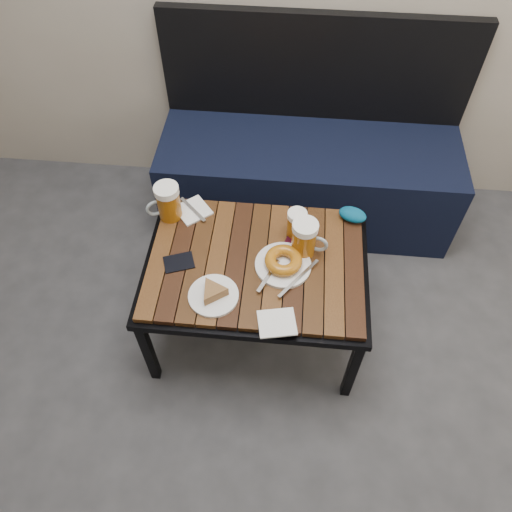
# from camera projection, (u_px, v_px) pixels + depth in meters

# --- Properties ---
(bench) EXTENTS (1.40, 0.50, 0.95)m
(bench) POSITION_uv_depth(u_px,v_px,m) (308.00, 170.00, 2.44)
(bench) COLOR black
(bench) RESTS_ON ground
(cafe_table) EXTENTS (0.84, 0.62, 0.47)m
(cafe_table) POSITION_uv_depth(u_px,v_px,m) (256.00, 268.00, 1.89)
(cafe_table) COLOR black
(cafe_table) RESTS_ON ground
(beer_mug_left) EXTENTS (0.15, 0.12, 0.15)m
(beer_mug_left) POSITION_uv_depth(u_px,v_px,m) (168.00, 202.00, 1.93)
(beer_mug_left) COLOR #914E0B
(beer_mug_left) RESTS_ON cafe_table
(beer_mug_centre) EXTENTS (0.11, 0.08, 0.12)m
(beer_mug_centre) POSITION_uv_depth(u_px,v_px,m) (297.00, 224.00, 1.89)
(beer_mug_centre) COLOR #914E0B
(beer_mug_centre) RESTS_ON cafe_table
(beer_mug_right) EXTENTS (0.15, 0.11, 0.15)m
(beer_mug_right) POSITION_uv_depth(u_px,v_px,m) (305.00, 238.00, 1.82)
(beer_mug_right) COLOR #914E0B
(beer_mug_right) RESTS_ON cafe_table
(plate_pie) EXTENTS (0.18, 0.18, 0.05)m
(plate_pie) POSITION_uv_depth(u_px,v_px,m) (213.00, 293.00, 1.74)
(plate_pie) COLOR white
(plate_pie) RESTS_ON cafe_table
(plate_bagel) EXTENTS (0.23, 0.25, 0.06)m
(plate_bagel) POSITION_uv_depth(u_px,v_px,m) (283.00, 263.00, 1.82)
(plate_bagel) COLOR white
(plate_bagel) RESTS_ON cafe_table
(napkin_left) EXTENTS (0.17, 0.17, 0.01)m
(napkin_left) POSITION_uv_depth(u_px,v_px,m) (193.00, 210.00, 2.01)
(napkin_left) COLOR white
(napkin_left) RESTS_ON cafe_table
(napkin_right) EXTENTS (0.15, 0.13, 0.01)m
(napkin_right) POSITION_uv_depth(u_px,v_px,m) (277.00, 323.00, 1.69)
(napkin_right) COLOR white
(napkin_right) RESTS_ON cafe_table
(passport_navy) EXTENTS (0.13, 0.11, 0.01)m
(passport_navy) POSITION_uv_depth(u_px,v_px,m) (179.00, 262.00, 1.85)
(passport_navy) COLOR black
(passport_navy) RESTS_ON cafe_table
(passport_burgundy) EXTENTS (0.14, 0.17, 0.01)m
(passport_burgundy) POSITION_uv_depth(u_px,v_px,m) (299.00, 242.00, 1.91)
(passport_burgundy) COLOR black
(passport_burgundy) RESTS_ON cafe_table
(knit_pouch) EXTENTS (0.13, 0.10, 0.05)m
(knit_pouch) POSITION_uv_depth(u_px,v_px,m) (353.00, 215.00, 1.97)
(knit_pouch) COLOR navy
(knit_pouch) RESTS_ON cafe_table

